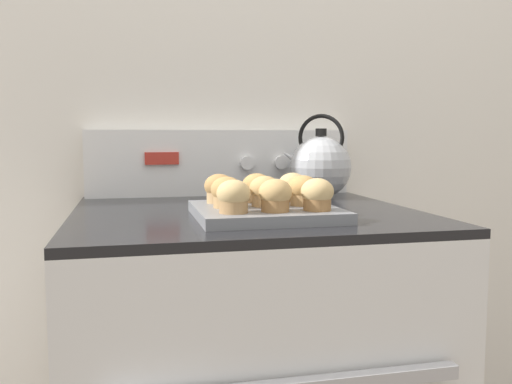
{
  "coord_description": "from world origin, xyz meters",
  "views": [
    {
      "loc": [
        -0.25,
        -0.8,
        1.08
      ],
      "look_at": [
        0.0,
        0.26,
        0.97
      ],
      "focal_mm": 38.0,
      "sensor_mm": 36.0,
      "label": 1
    }
  ],
  "objects_px": {
    "muffin_r0_c2": "(317,195)",
    "muffin_r0_c0": "(234,197)",
    "muffin_r0_c1": "(275,196)",
    "muffin_r1_c1": "(265,191)",
    "muffin_pan": "(265,212)",
    "muffin_r2_c1": "(257,188)",
    "muffin_r1_c0": "(227,192)",
    "muffin_r1_c2": "(303,191)",
    "tea_kettle": "(320,166)",
    "muffin_r2_c0": "(219,189)",
    "muffin_r2_c2": "(293,187)"
  },
  "relations": [
    {
      "from": "muffin_r0_c0",
      "to": "muffin_r0_c1",
      "type": "height_order",
      "value": "same"
    },
    {
      "from": "muffin_r2_c0",
      "to": "tea_kettle",
      "type": "distance_m",
      "value": 0.39
    },
    {
      "from": "muffin_r1_c0",
      "to": "muffin_r2_c0",
      "type": "bearing_deg",
      "value": 91.56
    },
    {
      "from": "muffin_r0_c0",
      "to": "muffin_r2_c0",
      "type": "height_order",
      "value": "same"
    },
    {
      "from": "muffin_r0_c1",
      "to": "muffin_r2_c0",
      "type": "xyz_separation_m",
      "value": [
        -0.08,
        0.16,
        0.0
      ]
    },
    {
      "from": "muffin_r2_c2",
      "to": "tea_kettle",
      "type": "distance_m",
      "value": 0.28
    },
    {
      "from": "muffin_r2_c2",
      "to": "muffin_r0_c2",
      "type": "bearing_deg",
      "value": -89.78
    },
    {
      "from": "muffin_r1_c0",
      "to": "muffin_r2_c0",
      "type": "xyz_separation_m",
      "value": [
        -0.0,
        0.08,
        0.0
      ]
    },
    {
      "from": "muffin_pan",
      "to": "muffin_r2_c1",
      "type": "xyz_separation_m",
      "value": [
        0.0,
        0.08,
        0.04
      ]
    },
    {
      "from": "muffin_r0_c0",
      "to": "tea_kettle",
      "type": "xyz_separation_m",
      "value": [
        0.31,
        0.39,
        0.03
      ]
    },
    {
      "from": "muffin_r1_c1",
      "to": "muffin_r2_c2",
      "type": "height_order",
      "value": "same"
    },
    {
      "from": "muffin_r1_c1",
      "to": "muffin_r2_c0",
      "type": "height_order",
      "value": "same"
    },
    {
      "from": "muffin_r0_c0",
      "to": "muffin_r0_c2",
      "type": "relative_size",
      "value": 1.0
    },
    {
      "from": "muffin_pan",
      "to": "muffin_r0_c0",
      "type": "relative_size",
      "value": 4.43
    },
    {
      "from": "muffin_r0_c1",
      "to": "tea_kettle",
      "type": "relative_size",
      "value": 0.28
    },
    {
      "from": "muffin_pan",
      "to": "muffin_r2_c2",
      "type": "height_order",
      "value": "muffin_r2_c2"
    },
    {
      "from": "muffin_r1_c1",
      "to": "muffin_r2_c0",
      "type": "relative_size",
      "value": 1.0
    },
    {
      "from": "muffin_r0_c0",
      "to": "muffin_r1_c2",
      "type": "distance_m",
      "value": 0.18
    },
    {
      "from": "muffin_r0_c2",
      "to": "tea_kettle",
      "type": "xyz_separation_m",
      "value": [
        0.15,
        0.39,
        0.03
      ]
    },
    {
      "from": "muffin_pan",
      "to": "muffin_r1_c1",
      "type": "distance_m",
      "value": 0.04
    },
    {
      "from": "muffin_r1_c1",
      "to": "muffin_r2_c2",
      "type": "xyz_separation_m",
      "value": [
        0.08,
        0.08,
        0.0
      ]
    },
    {
      "from": "muffin_r2_c1",
      "to": "muffin_r1_c1",
      "type": "bearing_deg",
      "value": -90.87
    },
    {
      "from": "muffin_r0_c1",
      "to": "muffin_r2_c1",
      "type": "distance_m",
      "value": 0.16
    },
    {
      "from": "muffin_r0_c0",
      "to": "muffin_r2_c1",
      "type": "height_order",
      "value": "same"
    },
    {
      "from": "muffin_r0_c1",
      "to": "muffin_r1_c1",
      "type": "distance_m",
      "value": 0.08
    },
    {
      "from": "muffin_pan",
      "to": "muffin_r0_c1",
      "type": "relative_size",
      "value": 4.43
    },
    {
      "from": "muffin_r0_c1",
      "to": "muffin_r0_c2",
      "type": "height_order",
      "value": "same"
    },
    {
      "from": "muffin_pan",
      "to": "tea_kettle",
      "type": "distance_m",
      "value": 0.39
    },
    {
      "from": "muffin_r2_c2",
      "to": "tea_kettle",
      "type": "xyz_separation_m",
      "value": [
        0.15,
        0.23,
        0.03
      ]
    },
    {
      "from": "muffin_r0_c1",
      "to": "muffin_r0_c2",
      "type": "relative_size",
      "value": 1.0
    },
    {
      "from": "muffin_r0_c0",
      "to": "muffin_r0_c1",
      "type": "distance_m",
      "value": 0.08
    },
    {
      "from": "muffin_r1_c1",
      "to": "muffin_r1_c2",
      "type": "xyz_separation_m",
      "value": [
        0.08,
        -0.0,
        0.0
      ]
    },
    {
      "from": "muffin_r1_c1",
      "to": "muffin_r2_c1",
      "type": "relative_size",
      "value": 1.0
    },
    {
      "from": "muffin_pan",
      "to": "muffin_r1_c2",
      "type": "xyz_separation_m",
      "value": [
        0.08,
        -0.0,
        0.04
      ]
    },
    {
      "from": "muffin_pan",
      "to": "muffin_r1_c1",
      "type": "relative_size",
      "value": 4.43
    },
    {
      "from": "muffin_r1_c0",
      "to": "muffin_r1_c2",
      "type": "distance_m",
      "value": 0.16
    },
    {
      "from": "muffin_r0_c2",
      "to": "muffin_r0_c0",
      "type": "bearing_deg",
      "value": 179.11
    },
    {
      "from": "muffin_r0_c2",
      "to": "muffin_r1_c2",
      "type": "xyz_separation_m",
      "value": [
        -0.0,
        0.08,
        0.0
      ]
    },
    {
      "from": "muffin_r0_c0",
      "to": "muffin_r2_c1",
      "type": "xyz_separation_m",
      "value": [
        0.08,
        0.16,
        0.0
      ]
    },
    {
      "from": "muffin_r1_c2",
      "to": "muffin_r2_c0",
      "type": "xyz_separation_m",
      "value": [
        -0.16,
        0.08,
        0.0
      ]
    },
    {
      "from": "muffin_r0_c1",
      "to": "muffin_r1_c1",
      "type": "xyz_separation_m",
      "value": [
        -0.0,
        0.08,
        0.0
      ]
    },
    {
      "from": "tea_kettle",
      "to": "muffin_r2_c2",
      "type": "bearing_deg",
      "value": -122.23
    },
    {
      "from": "muffin_r2_c0",
      "to": "tea_kettle",
      "type": "xyz_separation_m",
      "value": [
        0.31,
        0.23,
        0.03
      ]
    },
    {
      "from": "muffin_r1_c0",
      "to": "tea_kettle",
      "type": "xyz_separation_m",
      "value": [
        0.31,
        0.31,
        0.03
      ]
    },
    {
      "from": "muffin_r1_c1",
      "to": "muffin_r0_c2",
      "type": "bearing_deg",
      "value": -44.98
    },
    {
      "from": "muffin_r1_c1",
      "to": "muffin_r0_c1",
      "type": "bearing_deg",
      "value": -89.72
    },
    {
      "from": "muffin_r0_c2",
      "to": "muffin_r2_c1",
      "type": "xyz_separation_m",
      "value": [
        -0.08,
        0.16,
        0.0
      ]
    },
    {
      "from": "muffin_pan",
      "to": "muffin_r0_c1",
      "type": "bearing_deg",
      "value": -89.55
    },
    {
      "from": "muffin_r0_c1",
      "to": "muffin_r1_c1",
      "type": "bearing_deg",
      "value": 90.28
    },
    {
      "from": "muffin_pan",
      "to": "muffin_r0_c0",
      "type": "distance_m",
      "value": 0.12
    }
  ]
}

